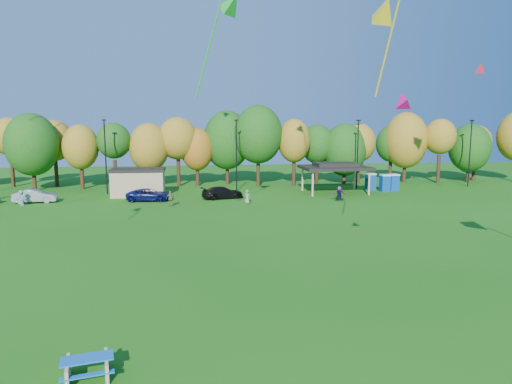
{
  "coord_description": "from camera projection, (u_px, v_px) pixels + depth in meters",
  "views": [
    {
      "loc": [
        -3.71,
        -17.51,
        8.26
      ],
      "look_at": [
        -0.35,
        6.0,
        4.82
      ],
      "focal_mm": 32.0,
      "sensor_mm": 36.0,
      "label": 1
    }
  ],
  "objects": [
    {
      "name": "ground",
      "position": [
        285.0,
        328.0,
        18.86
      ],
      "size": [
        160.0,
        160.0,
        0.0
      ],
      "primitive_type": "plane",
      "color": "#19600F",
      "rests_on": "ground"
    },
    {
      "name": "tree_line",
      "position": [
        210.0,
        143.0,
        62.46
      ],
      "size": [
        93.57,
        10.55,
        11.15
      ],
      "color": "black",
      "rests_on": "ground"
    },
    {
      "name": "lamp_posts",
      "position": [
        236.0,
        153.0,
        57.63
      ],
      "size": [
        64.5,
        0.25,
        9.09
      ],
      "color": "black",
      "rests_on": "ground"
    },
    {
      "name": "utility_building",
      "position": [
        138.0,
        182.0,
        54.46
      ],
      "size": [
        6.3,
        4.3,
        3.25
      ],
      "color": "tan",
      "rests_on": "ground"
    },
    {
      "name": "pavilion",
      "position": [
        335.0,
        167.0,
        56.6
      ],
      "size": [
        8.2,
        6.2,
        3.77
      ],
      "color": "tan",
      "rests_on": "ground"
    },
    {
      "name": "porta_potties",
      "position": [
        383.0,
        182.0,
        58.69
      ],
      "size": [
        3.75,
        2.69,
        2.18
      ],
      "color": "#0B3E93",
      "rests_on": "ground"
    },
    {
      "name": "picnic_table",
      "position": [
        87.0,
        366.0,
        15.01
      ],
      "size": [
        1.9,
        1.68,
        0.72
      ],
      "rotation": [
        0.0,
        0.0,
        0.2
      ],
      "color": "tan",
      "rests_on": "ground"
    },
    {
      "name": "car_b",
      "position": [
        35.0,
        196.0,
        49.49
      ],
      "size": [
        4.58,
        1.97,
        1.47
      ],
      "primitive_type": "imported",
      "rotation": [
        0.0,
        0.0,
        1.67
      ],
      "color": "#9A999E",
      "rests_on": "ground"
    },
    {
      "name": "car_c",
      "position": [
        149.0,
        195.0,
        50.72
      ],
      "size": [
        5.11,
        2.68,
        1.37
      ],
      "primitive_type": "imported",
      "rotation": [
        0.0,
        0.0,
        1.49
      ],
      "color": "#0D1452",
      "rests_on": "ground"
    },
    {
      "name": "car_d",
      "position": [
        223.0,
        193.0,
        52.32
      ],
      "size": [
        5.15,
        3.16,
        1.39
      ],
      "primitive_type": "imported",
      "rotation": [
        0.0,
        0.0,
        1.84
      ],
      "color": "black",
      "rests_on": "ground"
    },
    {
      "name": "far_person_0",
      "position": [
        171.0,
        199.0,
        47.01
      ],
      "size": [
        1.07,
        0.77,
        1.69
      ],
      "primitive_type": "imported",
      "rotation": [
        0.0,
        0.0,
        2.73
      ],
      "color": "#657245",
      "rests_on": "ground"
    },
    {
      "name": "far_person_1",
      "position": [
        339.0,
        193.0,
        50.71
      ],
      "size": [
        1.63,
        0.92,
        1.67
      ],
      "primitive_type": "imported",
      "rotation": [
        0.0,
        0.0,
        5.99
      ],
      "color": "#933E95",
      "rests_on": "ground"
    },
    {
      "name": "far_person_3",
      "position": [
        21.0,
        198.0,
        47.52
      ],
      "size": [
        1.23,
        1.08,
        1.65
      ],
      "primitive_type": "imported",
      "rotation": [
        0.0,
        0.0,
        5.73
      ],
      "color": "teal",
      "rests_on": "ground"
    },
    {
      "name": "far_person_4",
      "position": [
        247.0,
        197.0,
        48.73
      ],
      "size": [
        0.89,
        0.78,
        1.54
      ],
      "primitive_type": "imported",
      "rotation": [
        0.0,
        0.0,
        2.65
      ],
      "color": "#668158",
      "rests_on": "ground"
    },
    {
      "name": "kite_1",
      "position": [
        403.0,
        100.0,
        20.55
      ],
      "size": [
        0.94,
        1.2,
        1.12
      ],
      "color": "#D40B78"
    },
    {
      "name": "kite_8",
      "position": [
        480.0,
        68.0,
        46.46
      ],
      "size": [
        1.52,
        1.71,
        1.4
      ],
      "color": "red"
    },
    {
      "name": "kite_10",
      "position": [
        384.0,
        10.0,
        24.32
      ],
      "size": [
        1.95,
        3.51,
        5.62
      ],
      "color": "gold"
    },
    {
      "name": "kite_12",
      "position": [
        231.0,
        4.0,
        31.02
      ],
      "size": [
        4.01,
        3.45,
        7.55
      ],
      "color": "green"
    }
  ]
}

